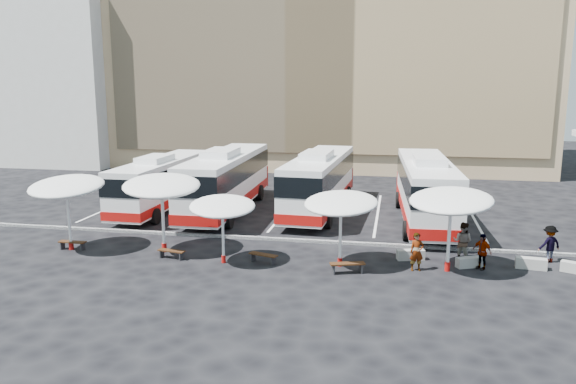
% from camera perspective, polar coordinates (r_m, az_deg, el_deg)
% --- Properties ---
extents(ground, '(120.00, 120.00, 0.00)m').
position_cam_1_polar(ground, '(30.18, -2.96, -5.11)').
color(ground, black).
rests_on(ground, ground).
extents(sandstone_building, '(42.00, 18.25, 29.60)m').
position_cam_1_polar(sandstone_building, '(60.55, 4.42, 15.03)').
color(sandstone_building, tan).
rests_on(sandstone_building, ground).
extents(apartment_block, '(14.00, 14.00, 18.00)m').
position_cam_1_polar(apartment_block, '(66.16, -21.41, 10.83)').
color(apartment_block, silver).
rests_on(apartment_block, ground).
extents(curb_divider, '(34.00, 0.25, 0.15)m').
position_cam_1_polar(curb_divider, '(30.63, -2.74, -4.72)').
color(curb_divider, black).
rests_on(curb_divider, ground).
extents(bay_lines, '(24.15, 12.00, 0.01)m').
position_cam_1_polar(bay_lines, '(37.75, -0.05, -1.79)').
color(bay_lines, white).
rests_on(bay_lines, ground).
extents(bus_0, '(2.88, 11.85, 3.75)m').
position_cam_1_polar(bus_0, '(38.42, -12.64, 1.08)').
color(bus_0, white).
rests_on(bus_0, ground).
extents(bus_1, '(3.34, 13.43, 4.25)m').
position_cam_1_polar(bus_1, '(37.13, -6.29, 1.33)').
color(bus_1, white).
rests_on(bus_1, ground).
extents(bus_2, '(3.51, 13.07, 4.11)m').
position_cam_1_polar(bus_2, '(36.96, 3.24, 1.23)').
color(bus_2, white).
rests_on(bus_2, ground).
extents(bus_3, '(3.56, 13.33, 4.19)m').
position_cam_1_polar(bus_3, '(35.03, 13.83, 0.45)').
color(bus_3, white).
rests_on(bus_3, ground).
extents(sunshade_0, '(3.92, 3.97, 3.85)m').
position_cam_1_polar(sunshade_0, '(30.18, -21.57, 0.51)').
color(sunshade_0, white).
rests_on(sunshade_0, ground).
extents(sunshade_1, '(4.87, 4.90, 3.98)m').
position_cam_1_polar(sunshade_1, '(28.37, -12.72, 0.61)').
color(sunshade_1, white).
rests_on(sunshade_1, ground).
extents(sunshade_2, '(3.83, 3.85, 3.22)m').
position_cam_1_polar(sunshade_2, '(26.26, -6.68, -1.46)').
color(sunshade_2, white).
rests_on(sunshade_2, ground).
extents(sunshade_3, '(3.96, 4.00, 3.52)m').
position_cam_1_polar(sunshade_3, '(25.65, 5.40, -1.15)').
color(sunshade_3, white).
rests_on(sunshade_3, ground).
extents(sunshade_4, '(4.72, 4.75, 3.83)m').
position_cam_1_polar(sunshade_4, '(25.83, 16.23, -0.86)').
color(sunshade_4, white).
rests_on(sunshade_4, ground).
extents(wood_bench_0, '(1.42, 0.38, 0.44)m').
position_cam_1_polar(wood_bench_0, '(30.78, -21.06, -4.88)').
color(wood_bench_0, black).
rests_on(wood_bench_0, ground).
extents(wood_bench_1, '(1.42, 0.58, 0.42)m').
position_cam_1_polar(wood_bench_1, '(27.90, -11.75, -6.00)').
color(wood_bench_1, black).
rests_on(wood_bench_1, ground).
extents(wood_bench_2, '(1.47, 0.80, 0.44)m').
position_cam_1_polar(wood_bench_2, '(26.71, -2.53, -6.52)').
color(wood_bench_2, black).
rests_on(wood_bench_2, ground).
extents(wood_bench_3, '(1.62, 0.87, 0.48)m').
position_cam_1_polar(wood_bench_3, '(25.41, 6.05, -7.42)').
color(wood_bench_3, black).
rests_on(wood_bench_3, ground).
extents(conc_bench_0, '(1.38, 0.77, 0.49)m').
position_cam_1_polar(conc_bench_0, '(27.82, 12.35, -6.24)').
color(conc_bench_0, gray).
rests_on(conc_bench_0, ground).
extents(conc_bench_1, '(1.30, 0.89, 0.47)m').
position_cam_1_polar(conc_bench_1, '(27.44, 17.95, -6.80)').
color(conc_bench_1, gray).
rests_on(conc_bench_1, ground).
extents(conc_bench_2, '(1.39, 0.61, 0.50)m').
position_cam_1_polar(conc_bench_2, '(28.20, 23.46, -6.67)').
color(conc_bench_2, gray).
rests_on(conc_bench_2, ground).
extents(conc_bench_3, '(1.31, 0.91, 0.47)m').
position_cam_1_polar(conc_bench_3, '(28.46, 27.22, -6.87)').
color(conc_bench_3, gray).
rests_on(conc_bench_3, ground).
extents(passenger_0, '(0.73, 0.57, 1.76)m').
position_cam_1_polar(passenger_0, '(26.13, 12.95, -5.94)').
color(passenger_0, black).
rests_on(passenger_0, ground).
extents(passenger_1, '(1.14, 1.04, 1.91)m').
position_cam_1_polar(passenger_1, '(28.01, 17.36, -4.87)').
color(passenger_1, black).
rests_on(passenger_1, ground).
extents(passenger_2, '(0.99, 0.97, 1.67)m').
position_cam_1_polar(passenger_2, '(27.16, 19.11, -5.73)').
color(passenger_2, black).
rests_on(passenger_2, ground).
extents(passenger_3, '(1.33, 1.10, 1.78)m').
position_cam_1_polar(passenger_3, '(29.37, 25.00, -4.81)').
color(passenger_3, black).
rests_on(passenger_3, ground).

